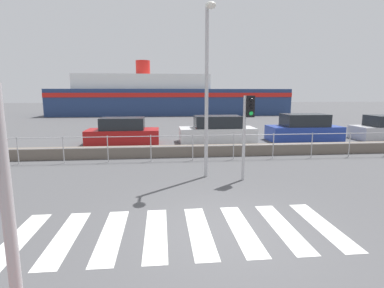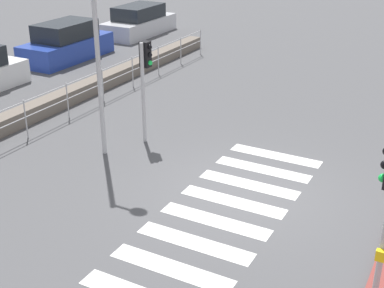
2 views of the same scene
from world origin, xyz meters
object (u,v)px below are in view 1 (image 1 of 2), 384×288
traffic_light_far (248,119)px  parked_car_white (217,131)px  parked_car_red (123,133)px  streetlamp (208,73)px  ferry_boat (166,98)px  parked_car_blue (304,129)px

traffic_light_far → parked_car_white: bearing=86.6°
parked_car_red → parked_car_white: size_ratio=0.92×
parked_car_red → streetlamp: bearing=-63.4°
traffic_light_far → ferry_boat: bearing=94.1°
streetlamp → parked_car_blue: 10.49m
streetlamp → parked_car_red: (-3.66, 7.31, -2.85)m
ferry_boat → parked_car_blue: bearing=-70.8°
traffic_light_far → streetlamp: (-1.26, 0.36, 1.44)m
parked_car_white → parked_car_blue: 5.27m
traffic_light_far → parked_car_white: size_ratio=0.63×
streetlamp → parked_car_blue: (6.98, 7.31, -2.79)m
streetlamp → parked_car_red: streetlamp is taller
streetlamp → ferry_boat: bearing=91.7°
ferry_boat → parked_car_white: 22.91m
streetlamp → parked_car_white: streetlamp is taller
streetlamp → parked_car_blue: bearing=46.3°
streetlamp → traffic_light_far: bearing=-16.1°
parked_car_red → parked_car_blue: bearing=0.0°
streetlamp → parked_car_red: size_ratio=1.39×
traffic_light_far → streetlamp: bearing=163.9°
parked_car_blue → traffic_light_far: bearing=-126.7°
parked_car_blue → ferry_boat: bearing=109.2°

